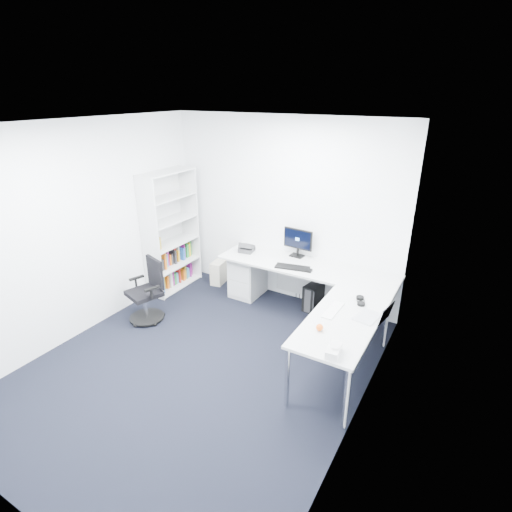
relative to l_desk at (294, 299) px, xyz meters
The scene contains 21 objects.
ground 1.55m from the l_desk, 111.45° to the right, with size 4.20×4.20×0.00m, color black.
ceiling 2.77m from the l_desk, 111.45° to the right, with size 4.20×4.20×0.00m, color white.
wall_back 1.33m from the l_desk, 128.16° to the left, with size 3.60×0.02×2.70m, color white.
wall_left 2.91m from the l_desk, 149.22° to the right, with size 0.02×4.20×2.70m, color white.
wall_right 2.12m from the l_desk, 48.24° to the right, with size 0.02×4.20×2.70m, color white.
l_desk is the anchor object (origin of this frame).
drawer_pedestal 1.08m from the l_desk, 157.29° to the left, with size 0.42×0.53×0.65m, color #BCBFBF.
bookshelf 2.25m from the l_desk, behind, with size 0.37×0.95×1.89m, color silver, non-canonical shape.
task_chair 2.06m from the l_desk, 152.21° to the right, with size 0.50×0.50×0.88m, color black, non-canonical shape.
black_pc_tower 0.56m from the l_desk, 80.87° to the left, with size 0.18×0.41×0.40m, color black.
beige_pc_tower 1.73m from the l_desk, 161.13° to the left, with size 0.18×0.40×0.38m, color #BEB7A2.
power_strip 0.68m from the l_desk, 56.81° to the left, with size 0.37×0.06×0.04m, color silver.
monitor 0.87m from the l_desk, 113.03° to the left, with size 0.45×0.14×0.43m, color black, non-canonical shape.
black_keyboard 0.44m from the l_desk, 126.27° to the left, with size 0.47×0.17×0.02m, color black.
mouse 0.44m from the l_desk, 56.32° to the left, with size 0.06×0.09×0.03m, color black.
desk_phone 1.14m from the l_desk, 159.01° to the left, with size 0.21×0.21×0.14m, color #2E2F31, non-canonical shape.
laptop 1.35m from the l_desk, 27.47° to the right, with size 0.32×0.31×0.22m, color silver, non-canonical shape.
white_keyboard 1.05m from the l_desk, 40.06° to the right, with size 0.12×0.41×0.01m, color silver.
headphones 1.07m from the l_desk, 16.61° to the right, with size 0.13×0.21×0.06m, color black, non-canonical shape.
orange_fruit 1.38m from the l_desk, 54.48° to the right, with size 0.07×0.07×0.07m, color orange.
tissue_box 1.77m from the l_desk, 53.34° to the right, with size 0.12×0.22×0.08m, color silver.
Camera 1 is at (2.49, -2.98, 3.00)m, focal length 28.00 mm.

